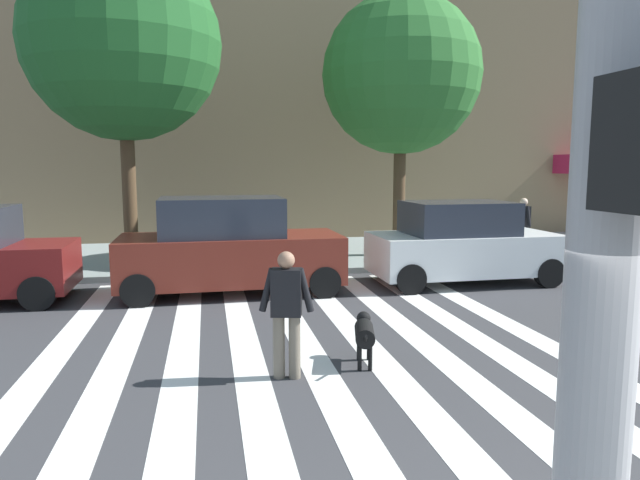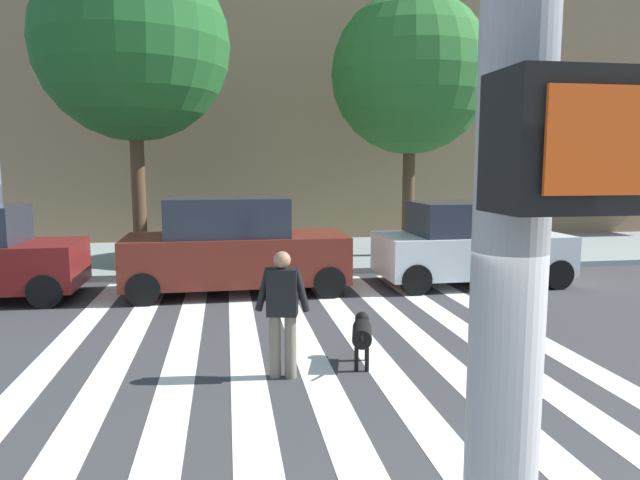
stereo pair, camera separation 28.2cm
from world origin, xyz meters
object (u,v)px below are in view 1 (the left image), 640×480
Objects in this scene: street_tree_middle at (401,75)px; pedestrian_dog_walker at (286,307)px; pedestrian_bystander at (523,223)px; parked_car_third_in_line at (462,244)px; dog_on_leash at (364,332)px; street_tree_nearest at (123,43)px; parked_car_behind_first at (229,248)px.

street_tree_middle reaches higher than pedestrian_dog_walker.
parked_car_third_in_line is at bearing -140.19° from pedestrian_bystander.
parked_car_third_in_line is 6.07m from dog_on_leash.
pedestrian_bystander is (7.79, 7.63, 0.15)m from pedestrian_dog_walker.
street_tree_nearest reaches higher than parked_car_third_in_line.
pedestrian_dog_walker is at bearing -133.03° from parked_car_third_in_line.
street_tree_middle is (-0.35, 3.43, 4.29)m from parked_car_third_in_line.
pedestrian_bystander is at bearing 39.81° from parked_car_third_in_line.
street_tree_nearest is 7.77× the size of dog_on_leash.
dog_on_leash is at bearing -127.33° from parked_car_third_in_line.
pedestrian_bystander reaches higher than dog_on_leash.
parked_car_behind_first is at bearing -163.22° from pedestrian_bystander.
dog_on_leash is at bearing -111.92° from street_tree_middle.
street_tree_nearest reaches higher than pedestrian_bystander.
street_tree_middle is at bearing 34.69° from parked_car_behind_first.
street_tree_nearest is at bearing 131.28° from parked_car_behind_first.
parked_car_third_in_line is at bearing -18.97° from street_tree_nearest.
parked_car_behind_first reaches higher than dog_on_leash.
parked_car_behind_first is at bearing -48.72° from street_tree_nearest.
dog_on_leash is at bearing -62.10° from street_tree_nearest.
pedestrian_bystander is at bearing 44.40° from pedestrian_dog_walker.
parked_car_behind_first is 1.09× the size of parked_car_third_in_line.
dog_on_leash is 9.93m from pedestrian_bystander.
street_tree_middle is 7.25× the size of dog_on_leash.
street_tree_middle is (7.25, 0.82, -0.40)m from street_tree_nearest.
street_tree_nearest reaches higher than street_tree_middle.
street_tree_middle is 10.53m from pedestrian_dog_walker.
pedestrian_dog_walker is 1.25m from dog_on_leash.
parked_car_third_in_line is (5.31, 0.00, -0.06)m from parked_car_behind_first.
dog_on_leash is (1.64, -4.81, -0.53)m from parked_car_behind_first.
parked_car_third_in_line is 5.50m from street_tree_middle.
street_tree_nearest is (-7.60, 2.61, 4.68)m from parked_car_third_in_line.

